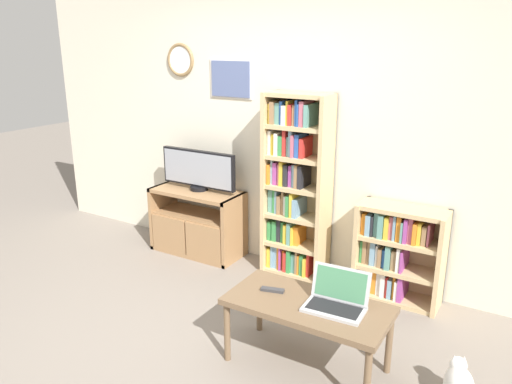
% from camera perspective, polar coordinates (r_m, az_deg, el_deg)
% --- Properties ---
extents(ground_plane, '(18.00, 18.00, 0.00)m').
position_cam_1_polar(ground_plane, '(3.75, -9.63, -17.60)').
color(ground_plane, gray).
extents(wall_back, '(6.01, 0.09, 2.60)m').
position_cam_1_polar(wall_back, '(4.63, 3.75, 6.98)').
color(wall_back, beige).
rests_on(wall_back, ground_plane).
extents(tv_stand, '(0.94, 0.43, 0.66)m').
position_cam_1_polar(tv_stand, '(5.12, -6.79, -3.40)').
color(tv_stand, '#9E754C').
rests_on(tv_stand, ground_plane).
extents(television, '(0.85, 0.18, 0.40)m').
position_cam_1_polar(television, '(4.98, -6.60, 2.53)').
color(television, black).
rests_on(television, tv_stand).
extents(bookshelf_tall, '(0.59, 0.30, 1.68)m').
position_cam_1_polar(bookshelf_tall, '(4.52, 4.38, 0.43)').
color(bookshelf_tall, tan).
rests_on(bookshelf_tall, ground_plane).
extents(bookshelf_short, '(0.71, 0.31, 0.82)m').
position_cam_1_polar(bookshelf_short, '(4.34, 15.57, -6.64)').
color(bookshelf_short, tan).
rests_on(bookshelf_short, ground_plane).
extents(coffee_table, '(1.07, 0.52, 0.48)m').
position_cam_1_polar(coffee_table, '(3.36, 5.91, -13.26)').
color(coffee_table, brown).
rests_on(coffee_table, ground_plane).
extents(laptop, '(0.39, 0.29, 0.24)m').
position_cam_1_polar(laptop, '(3.28, 9.22, -11.95)').
color(laptop, '#B7BABC').
rests_on(laptop, coffee_table).
extents(remote_near_laptop, '(0.17, 0.08, 0.02)m').
position_cam_1_polar(remote_near_laptop, '(3.46, 1.91, -11.12)').
color(remote_near_laptop, '#38383A').
rests_on(remote_near_laptop, coffee_table).
extents(cat, '(0.33, 0.42, 0.29)m').
position_cam_1_polar(cat, '(3.44, 22.14, -19.70)').
color(cat, white).
rests_on(cat, ground_plane).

